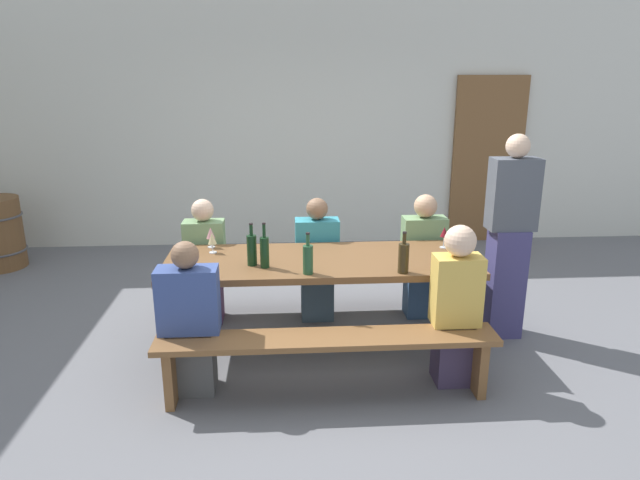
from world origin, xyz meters
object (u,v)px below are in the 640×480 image
Objects in this scene: standing_host at (509,242)px; seated_guest_near_0 at (190,323)px; wine_bottle_0 at (308,259)px; wine_bottle_3 at (455,254)px; wine_glass_2 at (212,239)px; bench_near at (327,348)px; seated_guest_far_0 at (206,264)px; wooden_door at (487,161)px; wine_glass_1 at (211,234)px; wine_bottle_2 at (265,251)px; seated_guest_far_1 at (317,263)px; seated_guest_far_2 at (423,259)px; wine_bottle_4 at (404,257)px; tasting_table at (320,267)px; seated_guest_near_1 at (455,308)px; wine_bottle_1 at (252,249)px; wine_glass_0 at (444,233)px; bench_far at (315,274)px.

seated_guest_near_0 is at bearing 16.40° from standing_host.
wine_bottle_0 is 1.72m from standing_host.
wine_glass_2 is (-1.80, 0.51, 0.00)m from wine_bottle_3.
seated_guest_far_0 is at bearing 126.14° from bench_near.
wooden_door reaches higher than wine_glass_1.
wine_glass_2 is at bearing -5.71° from seated_guest_near_0.
seated_guest_far_1 reaches higher than wine_bottle_2.
seated_guest_near_0 reaches higher than bench_near.
seated_guest_near_0 is 2.21m from seated_guest_far_2.
seated_guest_near_0 is at bearing -171.37° from wine_bottle_4.
seated_guest_near_1 reaches higher than tasting_table.
bench_near is at bearing -122.68° from wooden_door.
wine_bottle_1 is 1.58m from wine_glass_0.
wine_bottle_2 is (-2.75, -3.08, -0.18)m from wooden_door.
bench_far is 1.61m from seated_guest_near_0.
wooden_door is 2.99m from wine_glass_0.
seated_guest_near_0 is (-0.08, -0.79, -0.36)m from wine_glass_2.
seated_guest_far_1 is at bearing 160.20° from wine_glass_0.
wine_glass_1 is at bearing -2.98° from seated_guest_near_0.
wine_bottle_0 reaches higher than bench_far.
wine_bottle_2 is 0.99m from seated_guest_far_0.
seated_guest_far_1 is (0.43, 0.75, -0.36)m from wine_bottle_2.
wine_bottle_4 is 1.55m from seated_guest_near_0.
standing_host is (2.38, -0.06, -0.05)m from wine_glass_2.
bench_near is 0.65m from wine_bottle_0.
wooden_door is at bearing 40.39° from wine_glass_2.
seated_guest_far_0 is (-0.44, 0.70, -0.35)m from wine_bottle_1.
standing_host is (0.58, 0.44, -0.05)m from wine_bottle_3.
seated_guest_near_1 is at bearing -112.33° from wooden_door.
seated_guest_near_1 is 1.05× the size of seated_guest_far_1.
wine_glass_1 is (-0.87, -0.38, 0.50)m from bench_far.
wine_bottle_0 is 1.82× the size of wine_glass_2.
bench_far is at bearing 90.00° from bench_near.
seated_guest_far_2 is (0.94, -0.00, 0.01)m from seated_guest_far_1.
bench_far is 7.06× the size of wine_bottle_1.
wine_bottle_1 reaches higher than wine_glass_0.
seated_guest_far_1 is (0.01, 1.31, 0.16)m from bench_near.
bench_far is at bearing 34.49° from seated_guest_near_1.
seated_guest_far_0 reaches higher than bench_far.
wooden_door is 1.90× the size of seated_guest_far_0.
wooden_door is 1.91× the size of seated_guest_far_1.
wine_bottle_3 is 0.40m from wine_bottle_4.
seated_guest_far_1 is at bearing 60.25° from wine_bottle_2.
wine_glass_0 is 0.16× the size of seated_guest_far_2.
wine_bottle_3 is 0.27× the size of seated_guest_near_1.
wine_bottle_3 is at bearing -17.31° from tasting_table.
wine_glass_1 reaches higher than bench_near.
seated_guest_far_0 reaches higher than seated_guest_far_1.
wine_bottle_4 reaches higher than wine_glass_0.
bench_far is at bearing 133.07° from wine_bottle_3.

